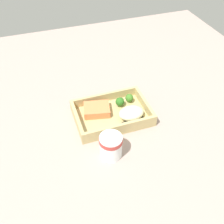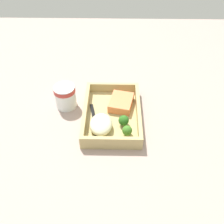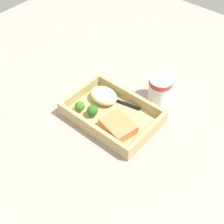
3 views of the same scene
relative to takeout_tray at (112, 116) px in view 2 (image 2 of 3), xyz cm
name	(u,v)px [view 2 (image 2 of 3)]	position (x,y,z in cm)	size (l,w,h in cm)	color
ground_plane	(112,120)	(0.00, 0.00, -1.60)	(160.00, 160.00, 2.00)	gray
takeout_tray	(112,116)	(0.00, 0.00, 0.00)	(27.57, 18.93, 1.20)	tan
tray_rim	(112,111)	(0.00, 0.00, 2.34)	(27.57, 18.93, 3.49)	tan
salmon_fillet	(121,103)	(-4.97, 3.10, 2.04)	(9.50, 7.47, 2.88)	#EB7D49
mashed_potatoes	(101,124)	(6.34, -3.37, 2.61)	(9.37, 7.15, 4.02)	beige
broccoli_floret_1	(127,131)	(8.82, 4.86, 2.58)	(3.13, 3.13, 3.62)	#7DA35B
broccoli_floret_2	(124,120)	(4.50, 3.83, 2.65)	(3.40, 3.40, 3.83)	#7E9856
fork	(95,122)	(3.73, -5.48, 0.82)	(15.78, 5.02, 0.44)	black
paper_cup	(65,96)	(-5.99, -16.41, 4.05)	(7.46, 7.46, 8.34)	white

